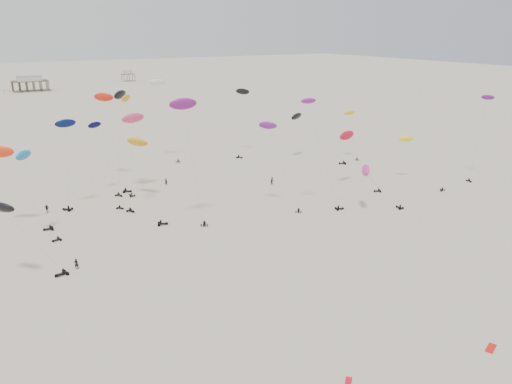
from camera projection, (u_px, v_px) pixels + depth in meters
ground_plane at (110, 130)px, 190.36m from camera, size 900.00×900.00×0.00m
pavilion_main at (30, 84)px, 307.70m from camera, size 21.00×13.00×9.80m
pavilion_small at (128, 76)px, 365.86m from camera, size 9.00×7.00×8.00m
rig_0 at (102, 147)px, 114.34m from camera, size 5.66×8.29×16.91m
rig_1 at (276, 146)px, 105.08m from camera, size 6.09×10.83×18.91m
rig_2 at (415, 151)px, 124.66m from camera, size 3.86×15.29×15.71m
rig_3 at (482, 125)px, 125.97m from camera, size 9.12×5.62×21.34m
rig_4 at (242, 105)px, 151.30m from camera, size 8.38×10.75×20.22m
rig_5 at (351, 124)px, 146.55m from camera, size 3.91×6.31×14.37m
rig_6 at (136, 150)px, 110.60m from camera, size 8.78×13.15×15.57m
rig_7 at (321, 145)px, 104.54m from camera, size 7.17×8.55×23.55m
rig_8 at (133, 126)px, 115.55m from camera, size 7.07×7.84×18.63m
rig_9 at (16, 223)px, 75.10m from camera, size 10.33×6.54×13.33m
rig_10 at (305, 125)px, 146.14m from camera, size 11.06×17.23×18.77m
rig_11 at (140, 148)px, 100.09m from camera, size 4.45×16.03×25.76m
rig_12 at (31, 173)px, 89.45m from camera, size 5.93×7.77×16.43m
rig_13 at (6, 162)px, 94.34m from camera, size 10.20×9.73×16.94m
rig_14 at (108, 114)px, 122.52m from camera, size 5.17×17.96×23.93m
rig_15 at (370, 175)px, 105.00m from camera, size 9.78×7.48×11.06m
rig_16 at (187, 123)px, 94.79m from camera, size 5.59×7.09×24.77m
rig_17 at (66, 149)px, 104.14m from camera, size 5.43×4.39×19.34m
rig_18 at (120, 107)px, 112.40m from camera, size 8.68×15.89×25.29m
rig_19 at (350, 142)px, 120.68m from camera, size 6.49×11.60×14.74m
rig_20 at (161, 97)px, 143.03m from camera, size 5.82×9.28×23.42m
spectator_0 at (77, 269)px, 80.61m from camera, size 0.91×0.78×2.11m
spectator_1 at (272, 184)px, 124.17m from camera, size 1.15×0.76×2.21m
spectator_2 at (47, 213)px, 105.20m from camera, size 1.44×1.16×2.14m
spectator_3 at (166, 185)px, 123.67m from camera, size 0.91×0.90×2.08m
grounded_kite_a at (491, 348)px, 60.57m from camera, size 2.38×1.67×0.08m
grounded_kite_b at (348, 382)px, 54.74m from camera, size 1.77×1.76×0.07m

